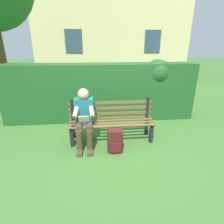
% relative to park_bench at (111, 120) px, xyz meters
% --- Properties ---
extents(ground, '(60.00, 60.00, 0.00)m').
position_rel_park_bench_xyz_m(ground, '(0.00, 0.08, -0.46)').
color(ground, '#3D6B2D').
extents(park_bench, '(1.83, 0.52, 0.90)m').
position_rel_park_bench_xyz_m(park_bench, '(0.00, 0.00, 0.00)').
color(park_bench, black).
rests_on(park_bench, ground).
extents(person_seated, '(0.44, 0.73, 1.18)m').
position_rel_park_bench_xyz_m(person_seated, '(0.57, 0.18, 0.17)').
color(person_seated, '#1E6672').
rests_on(person_seated, ground).
extents(hedge_backdrop, '(5.12, 0.83, 1.64)m').
position_rel_park_bench_xyz_m(hedge_backdrop, '(0.14, -1.28, 0.35)').
color(hedge_backdrop, '#1E5123').
rests_on(hedge_backdrop, ground).
extents(building_facade, '(8.72, 3.13, 7.98)m').
position_rel_park_bench_xyz_m(building_facade, '(-0.80, -8.36, 3.54)').
color(building_facade, beige).
rests_on(building_facade, ground).
extents(backpack, '(0.29, 0.26, 0.46)m').
position_rel_park_bench_xyz_m(backpack, '(-0.03, 0.53, -0.23)').
color(backpack, '#4C1919').
rests_on(backpack, ground).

